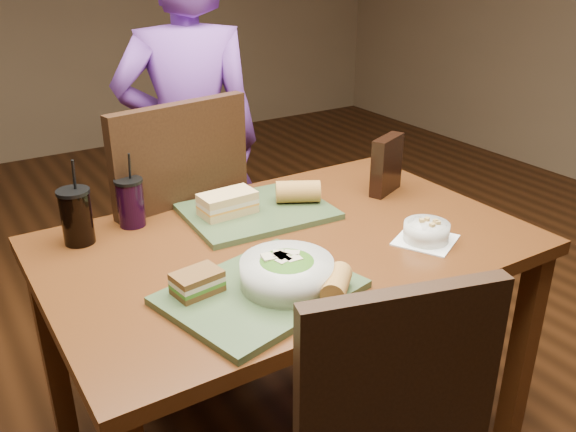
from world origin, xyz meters
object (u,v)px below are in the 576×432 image
Objects in this scene: dining_table at (288,268)px; soup_bowl at (426,231)px; chair_far at (175,235)px; cup_cola at (77,216)px; diner at (191,147)px; baguette_far at (298,192)px; sandwich_near at (197,282)px; salad_bowl at (287,271)px; sandwich_far at (228,203)px; cup_berry at (131,202)px; tray_near at (261,292)px; baguette_near at (337,283)px; tray_far at (257,211)px; chip_bag at (387,165)px.

dining_table is 6.41× the size of soup_bowl.
cup_cola is at bearing -148.33° from chair_far.
diner reaches higher than chair_far.
chair_far is at bearing 130.48° from baguette_far.
soup_bowl is at bearing -5.25° from sandwich_near.
salad_bowl is at bearing -126.16° from baguette_far.
sandwich_far is (-0.08, 0.21, 0.14)m from dining_table.
diner is at bearing 51.99° from cup_berry.
tray_near is at bearing 164.22° from salad_bowl.
baguette_near is 0.82× the size of baguette_far.
baguette_far is at bearing 65.93° from baguette_near.
cup_cola reaches higher than tray_far.
tray_near is 0.08m from salad_bowl.
diner is 9.27× the size of sandwich_far.
baguette_near reaches higher than dining_table.
soup_bowl is (0.31, -0.21, 0.12)m from dining_table.
baguette_far is (0.48, 0.32, 0.01)m from sandwich_near.
baguette_far is at bearing 53.84° from salad_bowl.
tray_near is at bearing -134.38° from dining_table.
dining_table is at bearing -30.38° from cup_cola.
cup_berry is (-0.25, 0.11, 0.02)m from sandwich_far.
salad_bowl is 1.61× the size of baguette_far.
tray_near is 3.59× the size of sandwich_near.
chip_bag is (0.79, -0.19, 0.02)m from cup_berry.
chip_bag is at bearing 27.10° from tray_near.
baguette_near reaches higher than tray_near.
sandwich_far is (-0.39, 0.42, 0.02)m from soup_bowl.
chair_far reaches higher than chip_bag.
diner is at bearing 57.07° from chair_far.
baguette_near is at bearing -103.35° from dining_table.
diner is 1.09m from soup_bowl.
baguette_near is 0.51× the size of cup_berry.
cup_cola is at bearing -168.78° from cup_berry.
chip_bag is (0.94, -0.16, 0.02)m from cup_cola.
sandwich_near is 0.49× the size of cup_cola.
dining_table is 6.96× the size of chip_bag.
dining_table is at bearing -43.99° from cup_berry.
chip_bag is (0.67, 0.34, 0.08)m from tray_near.
diner is at bearing 101.52° from soup_bowl.
chair_far is 7.93× the size of baguette_far.
diner reaches higher than tray_near.
chair_far is 0.48m from baguette_far.
sandwich_far reaches higher than tray_far.
baguette_near is (0.26, -0.18, 0.00)m from sandwich_near.
cup_cola is at bearing 108.95° from sandwich_near.
cup_cola is at bearing 148.23° from soup_bowl.
tray_far is at bearing 86.02° from dining_table.
sandwich_near is 0.63× the size of chip_bag.
chip_bag reaches higher than soup_bowl.
dining_table is 0.39m from sandwich_near.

